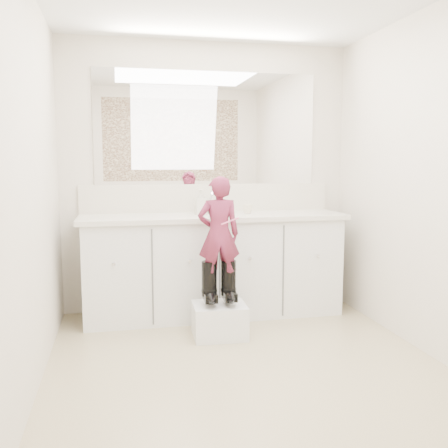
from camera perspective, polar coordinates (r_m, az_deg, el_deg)
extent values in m
plane|color=#9A8C64|center=(3.38, 2.89, -16.36)|extent=(3.00, 3.00, 0.00)
plane|color=beige|center=(4.56, -1.91, 5.34)|extent=(2.60, 0.00, 2.60)
plane|color=beige|center=(1.70, 16.32, 1.75)|extent=(2.60, 0.00, 2.60)
plane|color=beige|center=(3.03, -21.47, 3.85)|extent=(0.00, 3.00, 3.00)
plane|color=beige|center=(3.66, 23.14, 4.28)|extent=(0.00, 3.00, 3.00)
cube|color=silver|center=(4.39, -1.23, -4.94)|extent=(2.20, 0.55, 0.85)
cube|color=beige|center=(4.30, -1.20, 0.82)|extent=(2.28, 0.58, 0.04)
cube|color=beige|center=(4.56, -1.86, 3.01)|extent=(2.28, 0.03, 0.25)
cube|color=white|center=(4.56, -1.90, 10.87)|extent=(2.00, 0.02, 1.00)
cube|color=#472819|center=(1.73, 16.71, 16.80)|extent=(2.00, 0.01, 1.20)
cylinder|color=silver|center=(4.46, -1.61, 1.94)|extent=(0.08, 0.08, 0.10)
imported|color=beige|center=(4.40, 2.71, 1.75)|extent=(0.10, 0.10, 0.08)
imported|color=beige|center=(4.33, -2.68, 2.54)|extent=(0.10, 0.11, 0.21)
cube|color=silver|center=(3.92, -0.53, -10.96)|extent=(0.42, 0.35, 0.26)
imported|color=#B3375E|center=(3.78, -0.60, -1.19)|extent=(0.33, 0.22, 0.88)
cylinder|color=#E55988|center=(3.70, 0.71, 0.33)|extent=(0.14, 0.02, 0.06)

